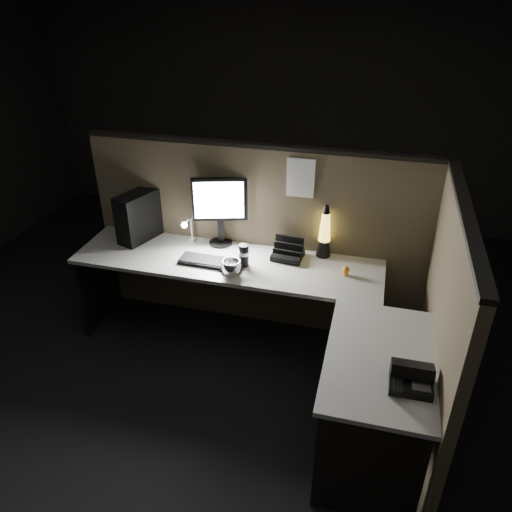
% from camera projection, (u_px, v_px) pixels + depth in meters
% --- Properties ---
extents(floor, '(6.00, 6.00, 0.00)m').
position_uv_depth(floor, '(224.00, 393.00, 3.53)').
color(floor, black).
rests_on(floor, ground).
extents(room_shell, '(6.00, 6.00, 6.00)m').
position_uv_depth(room_shell, '(215.00, 177.00, 2.73)').
color(room_shell, silver).
rests_on(room_shell, ground).
extents(partition_back, '(2.66, 0.06, 1.50)m').
position_uv_depth(partition_back, '(257.00, 240.00, 3.94)').
color(partition_back, brown).
rests_on(partition_back, ground).
extents(partition_right, '(0.06, 1.66, 1.50)m').
position_uv_depth(partition_right, '(439.00, 330.00, 2.95)').
color(partition_right, brown).
rests_on(partition_right, ground).
extents(desk, '(2.60, 1.60, 0.73)m').
position_uv_depth(desk, '(258.00, 310.00, 3.42)').
color(desk, '#B7B5AC').
rests_on(desk, ground).
extents(pc_tower, '(0.28, 0.40, 0.39)m').
position_uv_depth(pc_tower, '(139.00, 216.00, 3.92)').
color(pc_tower, black).
rests_on(pc_tower, desk).
extents(monitor, '(0.41, 0.18, 0.54)m').
position_uv_depth(monitor, '(220.00, 205.00, 3.78)').
color(monitor, black).
rests_on(monitor, desk).
extents(keyboard, '(0.49, 0.17, 0.02)m').
position_uv_depth(keyboard, '(212.00, 262.00, 3.66)').
color(keyboard, black).
rests_on(keyboard, desk).
extents(mouse, '(0.10, 0.08, 0.04)m').
position_uv_depth(mouse, '(227.00, 270.00, 3.55)').
color(mouse, black).
rests_on(mouse, desk).
extents(clip_lamp, '(0.05, 0.18, 0.23)m').
position_uv_depth(clip_lamp, '(188.00, 230.00, 3.84)').
color(clip_lamp, silver).
rests_on(clip_lamp, desk).
extents(organizer, '(0.24, 0.21, 0.17)m').
position_uv_depth(organizer, '(288.00, 253.00, 3.73)').
color(organizer, black).
rests_on(organizer, desk).
extents(lava_lamp, '(0.11, 0.11, 0.41)m').
position_uv_depth(lava_lamp, '(324.00, 235.00, 3.69)').
color(lava_lamp, black).
rests_on(lava_lamp, desk).
extents(travel_mug, '(0.07, 0.07, 0.17)m').
position_uv_depth(travel_mug, '(244.00, 255.00, 3.60)').
color(travel_mug, black).
rests_on(travel_mug, desk).
extents(steel_mug, '(0.15, 0.15, 0.11)m').
position_uv_depth(steel_mug, '(231.00, 268.00, 3.51)').
color(steel_mug, silver).
rests_on(steel_mug, desk).
extents(figurine, '(0.05, 0.05, 0.05)m').
position_uv_depth(figurine, '(346.00, 270.00, 3.50)').
color(figurine, orange).
rests_on(figurine, desk).
extents(pinned_paper, '(0.20, 0.00, 0.29)m').
position_uv_depth(pinned_paper, '(300.00, 178.00, 3.56)').
color(pinned_paper, white).
rests_on(pinned_paper, partition_back).
extents(desk_phone, '(0.22, 0.23, 0.13)m').
position_uv_depth(desk_phone, '(411.00, 377.00, 2.57)').
color(desk_phone, black).
rests_on(desk_phone, desk).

